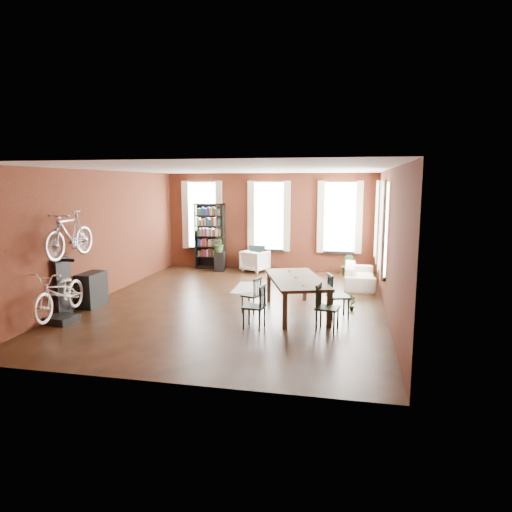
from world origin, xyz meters
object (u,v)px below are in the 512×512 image
(white_armchair, at_px, (255,260))
(dining_chair_a, at_px, (254,306))
(dining_chair_d, at_px, (338,296))
(dining_chair_b, at_px, (251,295))
(cream_sofa, at_px, (360,272))
(dining_chair_c, at_px, (327,308))
(bike_trainer, at_px, (62,319))
(console_table, at_px, (92,289))
(bicycle_floor, at_px, (59,272))
(bookshelf, at_px, (210,236))
(dining_table, at_px, (296,296))
(plant_stand, at_px, (220,262))

(white_armchair, bearing_deg, dining_chair_a, 125.72)
(dining_chair_d, bearing_deg, dining_chair_b, 72.65)
(dining_chair_b, distance_m, cream_sofa, 4.06)
(dining_chair_a, height_order, dining_chair_c, dining_chair_c)
(bike_trainer, xyz_separation_m, console_table, (-0.10, 1.33, 0.32))
(console_table, height_order, bicycle_floor, bicycle_floor)
(bookshelf, distance_m, cream_sofa, 5.28)
(dining_chair_d, bearing_deg, dining_chair_c, 151.98)
(dining_chair_a, height_order, dining_chair_b, dining_chair_a)
(dining_chair_d, xyz_separation_m, white_armchair, (-2.85, 4.76, -0.09))
(dining_chair_b, xyz_separation_m, bookshelf, (-2.53, 4.95, 0.70))
(dining_chair_a, relative_size, cream_sofa, 0.43)
(bicycle_floor, bearing_deg, console_table, 88.95)
(dining_table, xyz_separation_m, bicycle_floor, (-4.70, -1.68, 0.68))
(bookshelf, xyz_separation_m, cream_sofa, (4.95, -1.70, -0.69))
(dining_chair_b, relative_size, bicycle_floor, 0.43)
(dining_table, bearing_deg, white_armchair, 93.82)
(dining_chair_a, relative_size, dining_chair_c, 0.95)
(dining_table, relative_size, bicycle_floor, 1.27)
(cream_sofa, height_order, plant_stand, cream_sofa)
(dining_table, bearing_deg, bike_trainer, -178.62)
(white_armchair, distance_m, console_table, 5.77)
(console_table, xyz_separation_m, plant_stand, (1.74, 4.76, -0.08))
(dining_table, distance_m, plant_stand, 5.34)
(dining_chair_b, bearing_deg, console_table, -68.31)
(dining_chair_c, xyz_separation_m, cream_sofa, (0.68, 4.21, -0.06))
(dining_table, xyz_separation_m, console_table, (-4.80, -0.38, -0.00))
(bicycle_floor, bearing_deg, plant_stand, 69.60)
(white_armchair, xyz_separation_m, bicycle_floor, (-2.79, -6.30, 0.70))
(dining_chair_a, bearing_deg, dining_table, 157.30)
(white_armchair, height_order, bike_trainer, white_armchair)
(dining_chair_d, relative_size, plant_stand, 1.49)
(dining_chair_c, height_order, bicycle_floor, bicycle_floor)
(dining_chair_c, relative_size, bookshelf, 0.42)
(dining_chair_a, distance_m, console_table, 4.19)
(dining_chair_a, xyz_separation_m, bookshelf, (-2.83, 6.04, 0.66))
(dining_chair_b, relative_size, dining_chair_c, 0.86)
(dining_table, distance_m, dining_chair_c, 1.33)
(dining_table, height_order, bicycle_floor, bicycle_floor)
(bookshelf, relative_size, plant_stand, 3.45)
(bookshelf, height_order, bike_trainer, bookshelf)
(dining_table, bearing_deg, dining_chair_d, -27.52)
(dining_table, relative_size, plant_stand, 3.69)
(dining_table, relative_size, dining_chair_d, 2.48)
(dining_table, bearing_deg, cream_sofa, 46.60)
(bike_trainer, height_order, console_table, console_table)
(white_armchair, xyz_separation_m, console_table, (-2.88, -5.00, 0.02))
(bike_trainer, relative_size, console_table, 0.65)
(dining_table, xyz_separation_m, cream_sofa, (1.43, 3.12, 0.01))
(cream_sofa, bearing_deg, plant_stand, 74.31)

